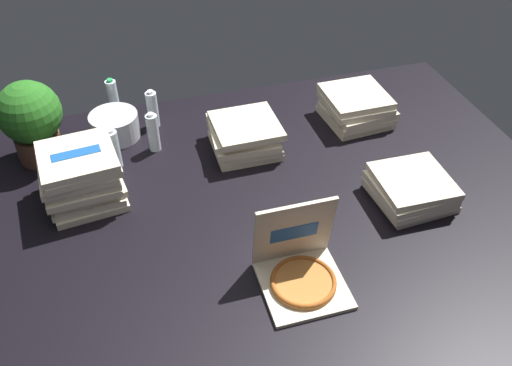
% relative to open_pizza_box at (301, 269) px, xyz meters
% --- Properties ---
extents(ground_plane, '(3.20, 2.40, 0.02)m').
position_rel_open_pizza_box_xyz_m(ground_plane, '(-0.07, 0.42, -0.08)').
color(ground_plane, black).
extents(open_pizza_box, '(0.35, 0.36, 0.37)m').
position_rel_open_pizza_box_xyz_m(open_pizza_box, '(0.00, 0.00, 0.00)').
color(open_pizza_box, beige).
rests_on(open_pizza_box, ground_plane).
extents(pizza_stack_center_far, '(0.41, 0.42, 0.29)m').
position_rel_open_pizza_box_xyz_m(pizza_stack_center_far, '(-0.86, 0.80, 0.07)').
color(pizza_stack_center_far, beige).
rests_on(pizza_stack_center_far, ground_plane).
extents(pizza_stack_left_far, '(0.39, 0.39, 0.14)m').
position_rel_open_pizza_box_xyz_m(pizza_stack_left_far, '(0.70, 0.33, 0.00)').
color(pizza_stack_left_far, beige).
rests_on(pizza_stack_left_far, ground_plane).
extents(pizza_stack_left_mid, '(0.39, 0.39, 0.18)m').
position_rel_open_pizza_box_xyz_m(pizza_stack_left_mid, '(0.02, 0.99, 0.02)').
color(pizza_stack_left_mid, beige).
rests_on(pizza_stack_left_mid, ground_plane).
extents(pizza_stack_right_mid, '(0.39, 0.39, 0.18)m').
position_rel_open_pizza_box_xyz_m(pizza_stack_right_mid, '(0.74, 1.08, 0.02)').
color(pizza_stack_right_mid, beige).
rests_on(pizza_stack_right_mid, ground_plane).
extents(ice_bucket, '(0.28, 0.28, 0.15)m').
position_rel_open_pizza_box_xyz_m(ice_bucket, '(-0.67, 1.31, 0.00)').
color(ice_bucket, '#B7BABF').
rests_on(ice_bucket, ground_plane).
extents(water_bottle_0, '(0.06, 0.06, 0.24)m').
position_rel_open_pizza_box_xyz_m(water_bottle_0, '(-0.44, 1.36, 0.04)').
color(water_bottle_0, white).
rests_on(water_bottle_0, ground_plane).
extents(water_bottle_1, '(0.06, 0.06, 0.24)m').
position_rel_open_pizza_box_xyz_m(water_bottle_1, '(-0.47, 1.12, 0.04)').
color(water_bottle_1, white).
rests_on(water_bottle_1, ground_plane).
extents(water_bottle_2, '(0.06, 0.06, 0.24)m').
position_rel_open_pizza_box_xyz_m(water_bottle_2, '(-0.65, 1.56, 0.04)').
color(water_bottle_2, white).
rests_on(water_bottle_2, ground_plane).
extents(water_bottle_3, '(0.06, 0.06, 0.24)m').
position_rel_open_pizza_box_xyz_m(water_bottle_3, '(-0.69, 1.03, 0.04)').
color(water_bottle_3, silver).
rests_on(water_bottle_3, ground_plane).
extents(potted_plant, '(0.33, 0.33, 0.46)m').
position_rel_open_pizza_box_xyz_m(potted_plant, '(-1.08, 1.22, 0.18)').
color(potted_plant, '#513323').
rests_on(potted_plant, ground_plane).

